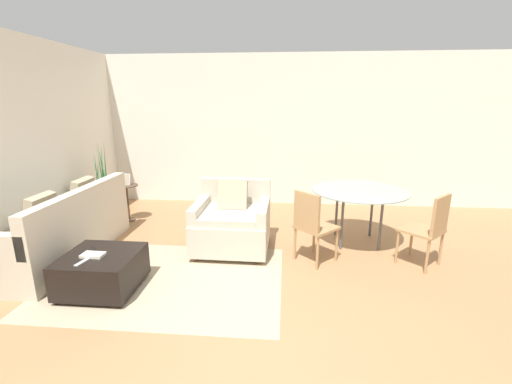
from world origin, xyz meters
TOP-DOWN VIEW (x-y plane):
  - ground_plane at (0.00, 0.00)m, footprint 20.00×20.00m
  - wall_back at (0.00, 3.89)m, footprint 12.00×0.06m
  - wall_left at (-3.18, 1.50)m, footprint 0.06×12.00m
  - area_rug at (-1.11, 0.78)m, footprint 2.53×1.80m
  - couch at (-2.62, 1.27)m, footprint 0.87×2.06m
  - armchair at (-0.51, 1.68)m, footprint 0.97×0.93m
  - ottoman at (-1.71, 0.53)m, footprint 0.74×0.71m
  - book_stack at (-1.76, 0.49)m, footprint 0.23×0.14m
  - tv_remote_primary at (-1.79, 0.34)m, footprint 0.07×0.17m
  - tv_remote_secondary at (-1.84, 0.64)m, footprint 0.12×0.14m
  - potted_plant at (-2.82, 2.66)m, footprint 0.33×0.33m
  - side_table at (-2.40, 2.64)m, footprint 0.36×0.36m
  - picture_frame at (-2.40, 2.64)m, footprint 0.15×0.07m
  - dining_table at (1.18, 2.03)m, footprint 1.28×1.28m
  - dining_chair_near_left at (0.50, 1.35)m, footprint 0.59×0.59m
  - dining_chair_near_right at (1.86, 1.35)m, footprint 0.59×0.59m

SIDE VIEW (x-z plane):
  - ground_plane at x=0.00m, z-range 0.00..0.00m
  - area_rug at x=-1.11m, z-range 0.00..0.01m
  - ottoman at x=-1.71m, z-range 0.02..0.42m
  - couch at x=-2.62m, z-range -0.15..0.76m
  - potted_plant at x=-2.82m, z-range -0.35..0.98m
  - armchair at x=-0.51m, z-range -0.10..0.82m
  - tv_remote_primary at x=-1.79m, z-range 0.40..0.41m
  - tv_remote_secondary at x=-1.84m, z-range 0.40..0.41m
  - book_stack at x=-1.76m, z-range 0.40..0.43m
  - side_table at x=-2.40m, z-range 0.11..0.72m
  - dining_chair_near_left at x=0.50m, z-range 0.07..0.97m
  - dining_chair_near_right at x=1.86m, z-range 0.07..0.97m
  - dining_table at x=1.18m, z-range 0.31..1.07m
  - picture_frame at x=-2.40m, z-range 0.60..0.79m
  - wall_back at x=0.00m, z-range 0.00..2.75m
  - wall_left at x=-3.18m, z-range 0.00..2.75m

